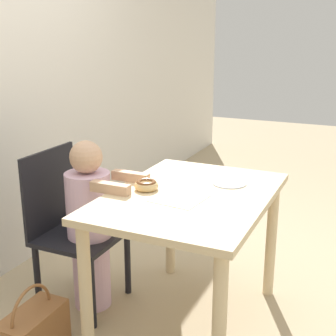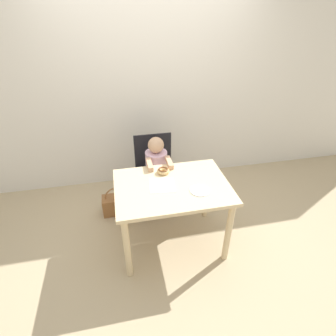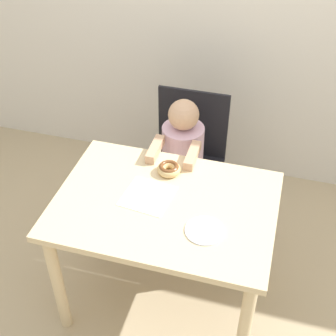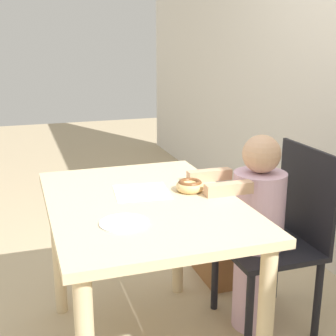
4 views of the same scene
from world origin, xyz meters
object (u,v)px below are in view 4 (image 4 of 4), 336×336
at_px(child_figure, 256,234).
at_px(handbag, 217,259).
at_px(donut, 190,185).
at_px(chair, 280,236).

xyz_separation_m(child_figure, handbag, (-0.48, 0.02, -0.36)).
bearing_deg(donut, chair, 91.58).
bearing_deg(handbag, child_figure, -2.75).
distance_m(child_figure, handbag, 0.60).
bearing_deg(child_figure, donut, -87.83).
height_order(chair, handbag, chair).
height_order(chair, child_figure, child_figure).
bearing_deg(handbag, donut, -36.34).
height_order(donut, handbag, donut).
height_order(child_figure, handbag, child_figure).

